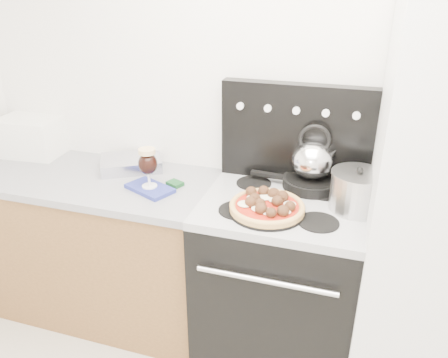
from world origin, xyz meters
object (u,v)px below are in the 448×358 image
at_px(beer_glass, 148,168).
at_px(pizza, 267,205).
at_px(stove_body, 278,283).
at_px(skillet, 311,183).
at_px(tea_kettle, 313,157).
at_px(stock_pot, 357,192).
at_px(base_cabinet, 95,247).
at_px(toaster_oven, 32,136).
at_px(pizza_pan, 267,211).
at_px(oven_mitt, 150,188).
at_px(fridge, 447,221).

relative_size(beer_glass, pizza, 0.62).
bearing_deg(stove_body, skillet, 62.01).
height_order(tea_kettle, stock_pot, tea_kettle).
height_order(base_cabinet, toaster_oven, toaster_oven).
relative_size(base_cabinet, pizza_pan, 4.18).
height_order(toaster_oven, stock_pot, toaster_oven).
distance_m(beer_glass, tea_kettle, 0.82).
bearing_deg(stock_pot, pizza_pan, -158.45).
xyz_separation_m(pizza_pan, stock_pot, (0.38, 0.15, 0.08)).
height_order(stove_body, toaster_oven, toaster_oven).
bearing_deg(stock_pot, toaster_oven, 174.38).
bearing_deg(oven_mitt, beer_glass, 0.00).
relative_size(fridge, pizza, 5.63).
distance_m(base_cabinet, skillet, 1.32).
bearing_deg(skillet, stove_body, -117.99).
bearing_deg(beer_glass, stock_pot, 3.91).
xyz_separation_m(toaster_oven, pizza, (1.52, -0.34, -0.06)).
height_order(fridge, beer_glass, fridge).
xyz_separation_m(fridge, pizza, (-0.75, -0.10, 0.01)).
bearing_deg(toaster_oven, base_cabinet, -26.22).
relative_size(pizza_pan, tea_kettle, 1.48).
relative_size(skillet, tea_kettle, 1.20).
xyz_separation_m(base_cabinet, toaster_oven, (-0.47, 0.19, 0.58)).
bearing_deg(skillet, base_cabinet, -172.05).
bearing_deg(skillet, pizza_pan, -116.15).
height_order(fridge, tea_kettle, fridge).
relative_size(pizza, tea_kettle, 1.44).
relative_size(base_cabinet, oven_mitt, 5.96).
distance_m(beer_glass, stock_pot, 1.00).
height_order(pizza, tea_kettle, tea_kettle).
height_order(base_cabinet, oven_mitt, oven_mitt).
bearing_deg(skillet, tea_kettle, 180.00).
relative_size(base_cabinet, stock_pot, 6.14).
relative_size(fridge, pizza_pan, 5.48).
height_order(stove_body, skillet, skillet).
relative_size(pizza, skillet, 1.20).
bearing_deg(beer_glass, tea_kettle, 16.89).
height_order(stove_body, fridge, fridge).
height_order(oven_mitt, pizza_pan, pizza_pan).
height_order(beer_glass, pizza_pan, beer_glass).
xyz_separation_m(toaster_oven, oven_mitt, (0.90, -0.26, -0.10)).
height_order(base_cabinet, pizza, pizza).
bearing_deg(pizza, stock_pot, 21.55).
distance_m(pizza, tea_kettle, 0.38).
xyz_separation_m(beer_glass, skillet, (0.78, 0.24, -0.08)).
distance_m(toaster_oven, tea_kettle, 1.68).
bearing_deg(tea_kettle, base_cabinet, 170.88).
height_order(base_cabinet, skillet, skillet).
bearing_deg(stove_body, fridge, -2.05).
xyz_separation_m(pizza_pan, tea_kettle, (0.16, 0.32, 0.16)).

